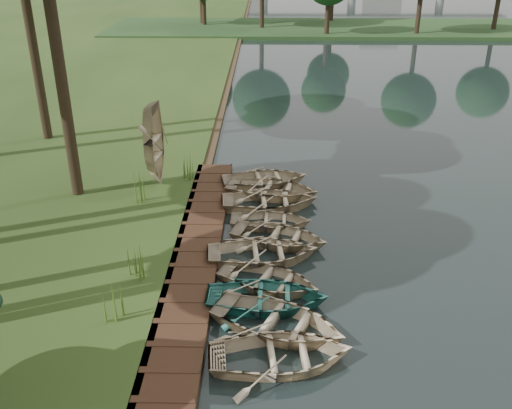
{
  "coord_description": "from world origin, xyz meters",
  "views": [
    {
      "loc": [
        0.8,
        -17.09,
        10.33
      ],
      "look_at": [
        0.46,
        1.32,
        1.44
      ],
      "focal_mm": 40.0,
      "sensor_mm": 36.0,
      "label": 1
    }
  ],
  "objects_px": {
    "boardwalk": "(196,254)",
    "rowboat_0": "(281,352)",
    "rowboat_2": "(268,295)",
    "stored_rowboat": "(159,176)",
    "rowboat_1": "(278,319)"
  },
  "relations": [
    {
      "from": "rowboat_0",
      "to": "boardwalk",
      "type": "bearing_deg",
      "value": 21.49
    },
    {
      "from": "rowboat_1",
      "to": "rowboat_2",
      "type": "xyz_separation_m",
      "value": [
        -0.3,
        1.19,
        -0.02
      ]
    },
    {
      "from": "rowboat_2",
      "to": "rowboat_0",
      "type": "bearing_deg",
      "value": -170.97
    },
    {
      "from": "rowboat_2",
      "to": "stored_rowboat",
      "type": "relative_size",
      "value": 1.02
    },
    {
      "from": "rowboat_1",
      "to": "stored_rowboat",
      "type": "relative_size",
      "value": 1.08
    },
    {
      "from": "rowboat_1",
      "to": "stored_rowboat",
      "type": "bearing_deg",
      "value": 51.69
    },
    {
      "from": "rowboat_0",
      "to": "rowboat_2",
      "type": "relative_size",
      "value": 1.02
    },
    {
      "from": "boardwalk",
      "to": "rowboat_2",
      "type": "relative_size",
      "value": 4.32
    },
    {
      "from": "boardwalk",
      "to": "rowboat_2",
      "type": "bearing_deg",
      "value": -49.22
    },
    {
      "from": "rowboat_0",
      "to": "rowboat_2",
      "type": "bearing_deg",
      "value": 1.76
    },
    {
      "from": "boardwalk",
      "to": "rowboat_1",
      "type": "bearing_deg",
      "value": -55.6
    },
    {
      "from": "boardwalk",
      "to": "rowboat_0",
      "type": "xyz_separation_m",
      "value": [
        2.83,
        -5.43,
        0.29
      ]
    },
    {
      "from": "stored_rowboat",
      "to": "rowboat_1",
      "type": "bearing_deg",
      "value": -146.4
    },
    {
      "from": "boardwalk",
      "to": "rowboat_0",
      "type": "distance_m",
      "value": 6.14
    },
    {
      "from": "rowboat_1",
      "to": "rowboat_2",
      "type": "height_order",
      "value": "rowboat_1"
    }
  ]
}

